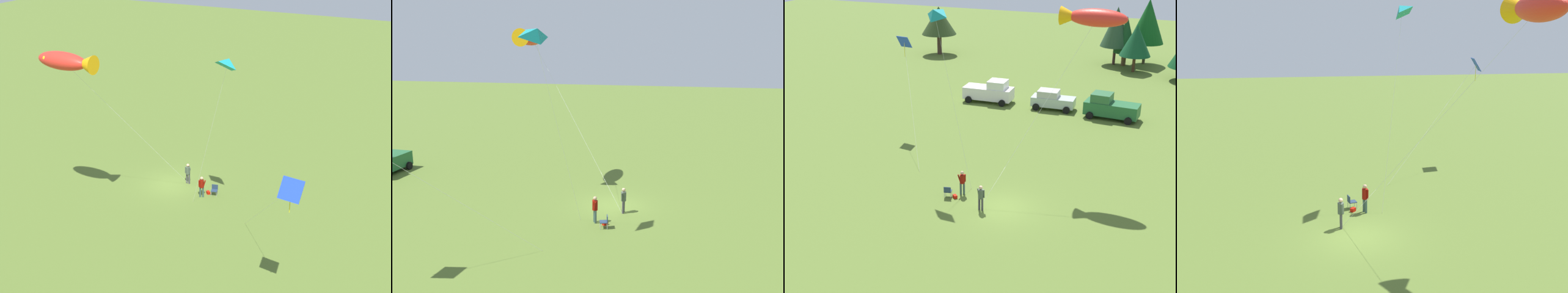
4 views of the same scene
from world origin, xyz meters
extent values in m
plane|color=#556D2A|center=(0.00, 0.00, 0.00)|extent=(160.00, 160.00, 0.00)
cylinder|color=#413E45|center=(-1.28, -0.78, 0.42)|extent=(0.14, 0.14, 0.85)
cylinder|color=#413E45|center=(-1.06, -0.80, 0.42)|extent=(0.14, 0.14, 0.85)
cylinder|color=#435041|center=(-1.17, -0.79, 1.16)|extent=(0.37, 0.37, 0.62)
sphere|color=tan|center=(-1.17, -0.79, 1.62)|extent=(0.24, 0.24, 0.24)
cylinder|color=#435041|center=(-1.36, -0.71, 1.19)|extent=(0.19, 0.11, 0.56)
cylinder|color=#435041|center=(-0.97, -0.75, 1.19)|extent=(0.11, 0.10, 0.55)
cube|color=#243751|center=(-3.91, 0.09, 0.42)|extent=(0.57, 0.57, 0.04)
cube|color=#243751|center=(-3.86, -0.12, 0.62)|extent=(0.48, 0.14, 0.40)
cylinder|color=#A5A8AD|center=(-4.16, 0.25, 0.21)|extent=(0.03, 0.03, 0.42)
cylinder|color=#A5A8AD|center=(-3.75, 0.34, 0.21)|extent=(0.03, 0.03, 0.42)
cylinder|color=#A5A8AD|center=(-4.06, -0.16, 0.21)|extent=(0.03, 0.03, 0.42)
cylinder|color=#A5A8AD|center=(-3.65, -0.07, 0.21)|extent=(0.03, 0.03, 0.42)
cylinder|color=#38514B|center=(-3.24, 0.72, 0.42)|extent=(0.14, 0.14, 0.85)
cylinder|color=#38514B|center=(-3.05, 0.82, 0.42)|extent=(0.14, 0.14, 0.85)
cylinder|color=maroon|center=(-3.15, 0.77, 1.16)|extent=(0.46, 0.46, 0.62)
sphere|color=tan|center=(-3.15, 0.77, 1.62)|extent=(0.24, 0.24, 0.24)
cylinder|color=maroon|center=(-3.35, 0.73, 1.19)|extent=(0.25, 0.19, 0.55)
cylinder|color=maroon|center=(-3.00, 0.92, 1.19)|extent=(0.13, 0.13, 0.55)
cube|color=red|center=(-3.39, 0.09, 0.11)|extent=(0.39, 0.38, 0.22)
ellipsoid|color=red|center=(3.96, 6.96, 11.40)|extent=(4.02, 1.59, 1.19)
cone|color=#F8A60C|center=(2.18, 6.96, 11.40)|extent=(1.39, 1.26, 1.26)
sphere|color=yellow|center=(5.05, 7.34, 11.54)|extent=(0.31, 0.31, 0.31)
cylinder|color=silver|center=(1.33, 3.12, 5.70)|extent=(5.28, 7.70, 11.40)
cylinder|color=#4C3823|center=(-1.30, -0.72, 0.00)|extent=(0.04, 0.04, 0.01)
pyramid|color=teal|center=(-6.22, 3.29, 11.60)|extent=(1.89, 1.69, 0.99)
cylinder|color=silver|center=(-4.52, 2.59, 5.69)|extent=(3.27, 1.69, 11.38)
cylinder|color=#4C3823|center=(-2.89, 1.75, 0.00)|extent=(0.04, 0.04, 0.01)
cube|color=blue|center=(-12.86, 10.81, 7.78)|extent=(1.25, 0.81, 1.01)
cylinder|color=yellow|center=(-12.86, 10.81, 7.08)|extent=(0.04, 0.04, 1.17)
cylinder|color=silver|center=(-10.22, 6.84, 3.89)|extent=(5.28, 7.94, 7.79)
cylinder|color=#4C3823|center=(-7.59, 2.88, 0.00)|extent=(0.04, 0.04, 0.01)
camera|label=1|loc=(-19.16, 34.04, 20.48)|focal=50.00mm
camera|label=2|loc=(-29.67, -4.05, 11.47)|focal=42.00mm
camera|label=3|loc=(10.38, -29.39, 17.23)|focal=50.00mm
camera|label=4|loc=(21.81, -2.38, 10.63)|focal=42.00mm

